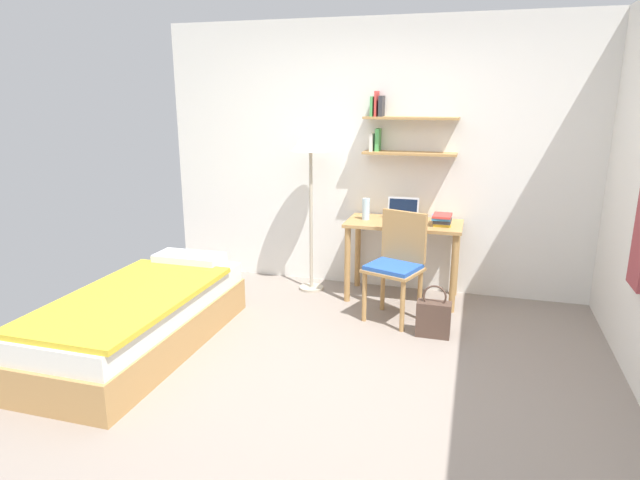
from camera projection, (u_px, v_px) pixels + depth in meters
name	position (u px, v px, depth m)	size (l,w,h in m)	color
ground_plane	(324.00, 379.00, 3.73)	(5.28, 5.28, 0.00)	gray
wall_back	(382.00, 158.00, 5.26)	(4.40, 0.27, 2.60)	white
bed	(141.00, 319.00, 4.14)	(0.87, 1.97, 0.54)	#B2844C
desk	(403.00, 237.00, 5.07)	(1.06, 0.54, 0.75)	#B2844C
desk_chair	(397.00, 261.00, 4.63)	(0.54, 0.51, 0.94)	#B2844C
standing_lamp	(311.00, 149.00, 5.11)	(0.37, 0.37, 1.61)	#B2A893
laptop	(402.00, 215.00, 5.07)	(0.30, 0.22, 0.21)	#B7BABF
water_bottle	(366.00, 209.00, 5.10)	(0.07, 0.07, 0.20)	silver
book_stack	(442.00, 220.00, 4.89)	(0.18, 0.23, 0.10)	gold
handbag	(433.00, 318.00, 4.37)	(0.27, 0.13, 0.43)	#4C382D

